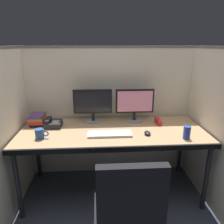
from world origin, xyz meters
The scene contains 14 objects.
ground_plane centered at (0.00, 0.00, 0.00)m, with size 8.00×8.00×0.00m, color #383F4C.
cubicle_partition_rear centered at (0.00, 0.74, 0.79)m, with size 2.21×0.06×1.57m.
cubicle_partition_left centered at (-0.99, 0.20, 0.79)m, with size 0.06×1.41×1.57m.
cubicle_partition_right centered at (0.99, 0.20, 0.79)m, with size 0.06×1.41×1.57m.
desk centered at (0.00, 0.29, 0.69)m, with size 1.90×0.80×0.74m.
monitor_left centered at (-0.20, 0.57, 0.96)m, with size 0.43×0.17×0.37m.
monitor_right centered at (0.27, 0.55, 0.96)m, with size 0.43×0.17×0.37m.
keyboard_main centered at (-0.03, 0.17, 0.75)m, with size 0.43×0.15×0.02m, color silver.
computer_mouse centered at (0.34, 0.16, 0.76)m, with size 0.06×0.10×0.04m.
book_stack centered at (-0.81, 0.52, 0.80)m, with size 0.17×0.22×0.11m.
coffee_mug centered at (-0.69, 0.14, 0.79)m, with size 0.13×0.08×0.09m.
soda_can centered at (0.68, 0.05, 0.80)m, with size 0.07×0.07×0.12m, color #263FB2.
desk_phone centered at (-0.63, 0.44, 0.77)m, with size 0.17×0.19×0.09m.
red_stapler centered at (0.52, 0.45, 0.77)m, with size 0.04×0.15×0.06m, color red.
Camera 1 is at (-0.14, -1.76, 1.59)m, focal length 34.50 mm.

